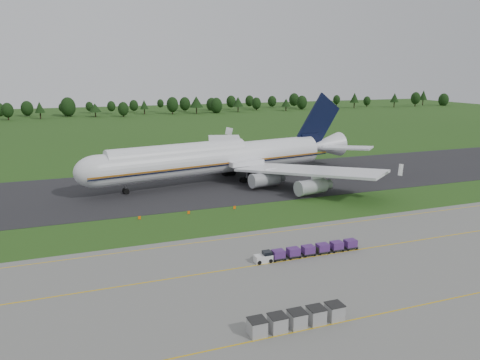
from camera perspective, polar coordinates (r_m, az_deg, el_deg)
name	(u,v)px	position (r m, az deg, el deg)	size (l,w,h in m)	color
ground	(217,221)	(89.13, -2.86, -4.98)	(600.00, 600.00, 0.00)	#214514
apron	(301,301)	(60.09, 7.42, -14.47)	(300.00, 52.00, 0.06)	slate
taxiway	(182,187)	(115.09, -7.12, -0.83)	(300.00, 40.00, 0.08)	black
apron_markings	(277,278)	(65.68, 4.51, -11.84)	(300.00, 30.20, 0.01)	gold
tree_line	(99,106)	(301.41, -16.85, 8.60)	(525.30, 22.46, 11.89)	black
aircraft	(221,157)	(119.12, -2.30, 2.77)	(77.48, 74.08, 21.67)	white
baggage_train	(306,250)	(73.26, 8.08, -8.50)	(17.44, 1.58, 1.52)	silver
utility_cart	(321,249)	(74.88, 9.83, -8.33)	(2.14, 1.58, 1.05)	#2E3424
uld_row	(297,319)	(54.40, 6.98, -16.47)	(11.48, 1.88, 1.86)	gray
edge_markers	(189,213)	(93.62, -6.27, -3.96)	(19.90, 0.30, 0.60)	#FF6208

